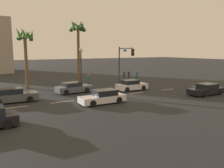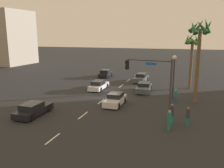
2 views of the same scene
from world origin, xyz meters
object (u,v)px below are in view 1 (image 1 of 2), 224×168
at_px(car_0, 131,85).
at_px(traffic_signal, 124,59).
at_px(pedestrian_1, 137,76).
at_px(pedestrian_2, 129,76).
at_px(car_2, 73,88).
at_px(pedestrian_3, 124,76).
at_px(car_3, 103,97).
at_px(palm_tree_1, 25,42).
at_px(palm_tree_0, 78,36).
at_px(car_1, 13,96).
at_px(streetlamp, 81,59).
at_px(pedestrian_0, 88,80).
at_px(car_4, 206,90).

distance_m(car_0, traffic_signal, 5.94).
distance_m(pedestrian_1, pedestrian_2, 1.61).
xyz_separation_m(car_2, pedestrian_3, (11.37, 5.96, 0.29)).
bearing_deg(traffic_signal, car_3, -132.49).
relative_size(car_2, car_3, 0.95).
bearing_deg(pedestrian_3, pedestrian_1, -42.96).
bearing_deg(palm_tree_1, palm_tree_0, 4.07).
bearing_deg(car_3, pedestrian_3, 49.69).
distance_m(car_1, streetlamp, 11.95).
bearing_deg(car_0, palm_tree_0, 113.19).
bearing_deg(car_1, pedestrian_0, 29.50).
bearing_deg(car_1, streetlamp, 30.92).
bearing_deg(pedestrian_3, palm_tree_1, 178.87).
height_order(pedestrian_3, palm_tree_1, palm_tree_1).
bearing_deg(car_1, pedestrian_3, 22.71).
relative_size(car_2, pedestrian_1, 2.40).
bearing_deg(streetlamp, car_1, -149.08).
xyz_separation_m(car_3, car_4, (12.66, -2.25, -0.02)).
relative_size(car_0, pedestrian_0, 2.50).
distance_m(pedestrian_0, palm_tree_1, 10.19).
bearing_deg(car_0, pedestrian_3, 63.07).
height_order(car_2, car_3, car_3).
bearing_deg(car_0, pedestrian_0, 115.74).
relative_size(pedestrian_0, palm_tree_0, 0.17).
bearing_deg(car_3, palm_tree_0, 78.11).
height_order(traffic_signal, pedestrian_2, traffic_signal).
distance_m(car_2, pedestrian_0, 6.11).
xyz_separation_m(car_0, streetlamp, (-4.51, 6.24, 3.31)).
xyz_separation_m(traffic_signal, pedestrian_1, (3.93, 1.95, -2.97)).
distance_m(pedestrian_0, pedestrian_1, 8.92).
xyz_separation_m(car_3, pedestrian_0, (3.47, 11.29, 0.26)).
bearing_deg(traffic_signal, car_4, -70.00).
height_order(car_0, palm_tree_1, palm_tree_1).
relative_size(streetlamp, pedestrian_0, 3.34).
bearing_deg(car_4, car_3, 169.91).
bearing_deg(car_0, streetlamp, 125.83).
bearing_deg(palm_tree_0, car_2, -116.77).
bearing_deg(streetlamp, car_4, -51.41).
bearing_deg(car_1, palm_tree_1, 71.33).
bearing_deg(car_4, streetlamp, 128.59).
xyz_separation_m(pedestrian_3, palm_tree_0, (-7.92, 0.87, 6.53)).
height_order(car_0, pedestrian_2, pedestrian_2).
distance_m(car_1, palm_tree_1, 10.19).
bearing_deg(car_4, pedestrian_2, 97.81).
distance_m(car_2, car_3, 6.77).
relative_size(car_2, pedestrian_0, 2.64).
bearing_deg(car_4, palm_tree_0, 121.77).
xyz_separation_m(pedestrian_1, pedestrian_3, (-1.62, 1.51, -0.05)).
bearing_deg(palm_tree_0, car_1, -140.82).
bearing_deg(traffic_signal, streetlamp, 165.43).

